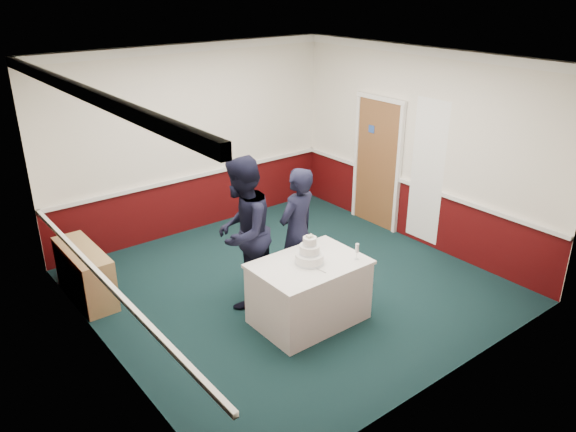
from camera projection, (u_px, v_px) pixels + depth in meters
ground at (290, 286)px, 7.68m from camera, size 5.00×5.00×0.00m
room_shell at (266, 136)px, 7.40m from camera, size 5.00×5.00×3.00m
sideboard at (85, 273)px, 7.28m from camera, size 0.41×1.20×0.70m
cake_table at (309, 291)px, 6.76m from camera, size 1.32×0.92×0.79m
wedding_cake at (310, 254)px, 6.57m from camera, size 0.35×0.35×0.36m
cake_knife at (319, 270)px, 6.45m from camera, size 0.05×0.22×0.00m
champagne_flute at (357, 249)px, 6.64m from camera, size 0.05×0.05×0.21m
person_man at (242, 232)px, 6.96m from camera, size 1.20×1.16×1.94m
person_woman at (297, 232)px, 7.22m from camera, size 0.71×0.55×1.73m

